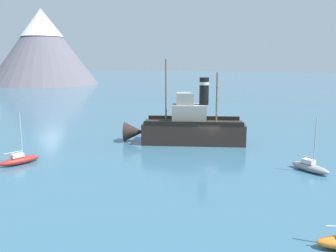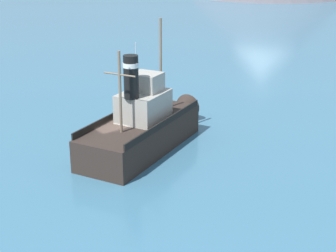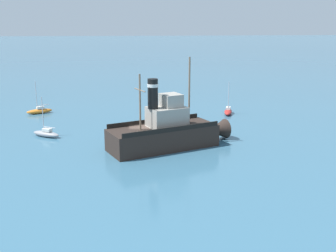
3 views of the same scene
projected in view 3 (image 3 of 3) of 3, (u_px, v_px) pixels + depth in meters
name	position (u px, v px, depth m)	size (l,w,h in m)	color
ground_plane	(141.00, 147.00, 47.18)	(600.00, 600.00, 0.00)	#38667F
old_tugboat	(168.00, 131.00, 46.50)	(8.79, 14.56, 9.90)	#2D231E
sailboat_red	(228.00, 111.00, 63.02)	(3.96, 2.08, 4.90)	#B22823
sailboat_grey	(46.00, 133.00, 50.98)	(2.88, 3.83, 4.90)	gray
sailboat_orange	(39.00, 111.00, 63.40)	(2.63, 3.90, 4.90)	orange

